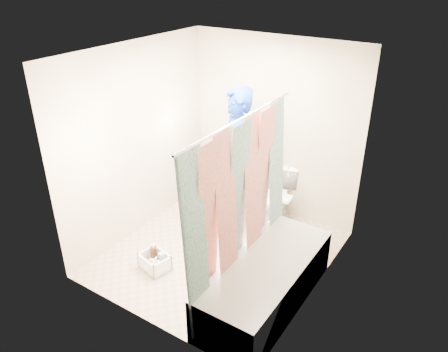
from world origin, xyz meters
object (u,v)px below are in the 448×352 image
Objects in this scene: toilet at (278,196)px; plumber at (236,160)px; cleaning_caddy at (155,263)px; bathtub at (266,281)px.

plumber reaches higher than toilet.
cleaning_caddy is (-0.25, -1.33, -0.84)m from plumber.
cleaning_caddy is (-0.68, -1.72, -0.27)m from toilet.
cleaning_caddy is (-1.30, -0.23, -0.18)m from bathtub.
toilet is 1.91× the size of cleaning_caddy.
plumber is (-0.43, -0.38, 0.58)m from toilet.
toilet is 0.38× the size of plumber.
bathtub reaches higher than cleaning_caddy.
plumber is 4.97× the size of cleaning_caddy.
toilet is at bearing 86.71° from plumber.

